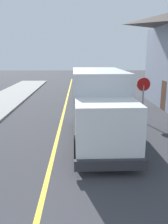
{
  "coord_description": "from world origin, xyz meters",
  "views": [
    {
      "loc": [
        1.02,
        -2.23,
        3.94
      ],
      "look_at": [
        1.28,
        8.53,
        1.4
      ],
      "focal_mm": 39.32,
      "sensor_mm": 36.0,
      "label": 1
    }
  ],
  "objects_px": {
    "parked_car_mid": "(88,87)",
    "stop_sign": "(143,91)",
    "box_truck": "(99,102)",
    "parked_car_near": "(99,98)"
  },
  "relations": [
    {
      "from": "stop_sign",
      "to": "parked_car_mid",
      "type": "bearing_deg",
      "value": 105.07
    },
    {
      "from": "parked_car_near",
      "to": "stop_sign",
      "type": "distance_m",
      "value": 4.41
    },
    {
      "from": "parked_car_near",
      "to": "stop_sign",
      "type": "relative_size",
      "value": 1.67
    },
    {
      "from": "box_truck",
      "to": "stop_sign",
      "type": "xyz_separation_m",
      "value": [
        2.81,
        2.82,
        0.09
      ]
    },
    {
      "from": "parked_car_mid",
      "to": "stop_sign",
      "type": "height_order",
      "value": "stop_sign"
    },
    {
      "from": "box_truck",
      "to": "parked_car_near",
      "type": "bearing_deg",
      "value": 85.31
    },
    {
      "from": "parked_car_near",
      "to": "stop_sign",
      "type": "height_order",
      "value": "stop_sign"
    },
    {
      "from": "box_truck",
      "to": "parked_car_mid",
      "type": "distance_m",
      "value": 13.2
    },
    {
      "from": "parked_car_mid",
      "to": "stop_sign",
      "type": "xyz_separation_m",
      "value": [
        2.78,
        -10.35,
        1.06
      ]
    },
    {
      "from": "box_truck",
      "to": "stop_sign",
      "type": "bearing_deg",
      "value": 45.14
    }
  ]
}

